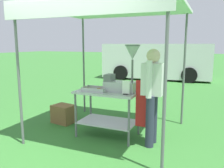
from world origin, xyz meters
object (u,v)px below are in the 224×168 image
object	(u,v)px
donut_tray	(95,90)
vendor	(152,92)
menu_sign	(126,89)
van_white	(157,61)
donut_cart	(108,103)
stall_canopy	(110,12)
supply_crate	(64,114)
donut_fryer	(123,75)

from	to	relation	value
donut_tray	vendor	bearing A→B (deg)	2.20
menu_sign	van_white	size ratio (longest dim) A/B	0.05
vendor	donut_cart	bearing A→B (deg)	175.71
stall_canopy	menu_sign	bearing A→B (deg)	-32.83
vendor	supply_crate	bearing A→B (deg)	170.20
donut_cart	vendor	world-z (taller)	vendor
donut_fryer	supply_crate	distance (m)	1.77
donut_cart	van_white	size ratio (longest dim) A/B	0.22
donut_cart	vendor	size ratio (longest dim) A/B	0.70
supply_crate	vendor	bearing A→B (deg)	-9.80
donut_fryer	menu_sign	distance (m)	0.31
donut_tray	donut_fryer	size ratio (longest dim) A/B	0.53
donut_fryer	donut_cart	bearing A→B (deg)	-173.36
donut_fryer	van_white	world-z (taller)	van_white
donut_tray	menu_sign	size ratio (longest dim) A/B	1.88
vendor	van_white	world-z (taller)	van_white
donut_cart	van_white	xyz separation A→B (m)	(-0.78, 7.59, 0.25)
stall_canopy	van_white	distance (m)	7.65
vendor	stall_canopy	bearing A→B (deg)	169.00
stall_canopy	donut_tray	distance (m)	1.39
menu_sign	vendor	bearing A→B (deg)	13.95
donut_fryer	van_white	distance (m)	7.63
donut_cart	supply_crate	xyz separation A→B (m)	(-1.18, 0.28, -0.43)
donut_tray	vendor	world-z (taller)	vendor
donut_cart	menu_sign	world-z (taller)	menu_sign
van_white	supply_crate	bearing A→B (deg)	-93.08
vendor	menu_sign	bearing A→B (deg)	-166.05
vendor	van_white	distance (m)	7.82
donut_fryer	menu_sign	xyz separation A→B (m)	(0.12, -0.20, -0.20)
stall_canopy	donut_tray	xyz separation A→B (m)	(-0.20, -0.20, -1.37)
donut_fryer	vendor	bearing A→B (deg)	-10.02
donut_fryer	van_white	xyz separation A→B (m)	(-1.07, 7.55, -0.27)
donut_fryer	vendor	xyz separation A→B (m)	(0.54, -0.10, -0.24)
vendor	supply_crate	distance (m)	2.15
van_white	donut_cart	bearing A→B (deg)	-84.10
supply_crate	donut_fryer	bearing A→B (deg)	-9.71
menu_sign	van_white	xyz separation A→B (m)	(-1.19, 7.75, -0.07)
vendor	van_white	xyz separation A→B (m)	(-1.61, 7.65, -0.03)
donut_tray	vendor	distance (m)	1.03
menu_sign	supply_crate	bearing A→B (deg)	164.18
donut_cart	vendor	xyz separation A→B (m)	(0.83, -0.06, 0.28)
donut_cart	donut_tray	distance (m)	0.34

